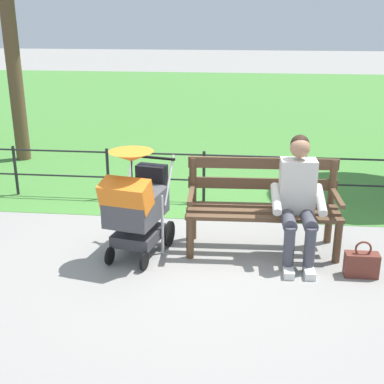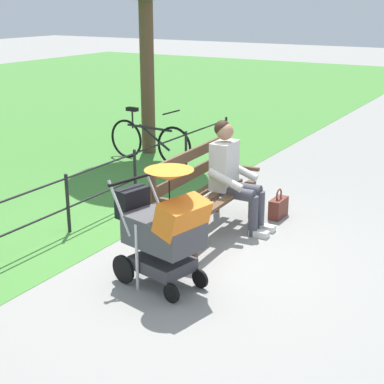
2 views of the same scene
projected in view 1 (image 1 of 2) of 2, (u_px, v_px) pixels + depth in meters
The scene contains 7 objects.
ground_plane at pixel (192, 248), 5.57m from camera, with size 60.00×60.00×0.00m, color gray.
grass_lawn at pixel (227, 106), 13.81m from camera, with size 40.00×16.00×0.01m, color #478438.
park_bench at pixel (262, 201), 5.42m from camera, with size 1.62×0.66×0.96m.
person_on_bench at pixel (298, 196), 5.13m from camera, with size 0.55×0.74×1.28m.
stroller at pixel (136, 202), 5.20m from camera, with size 0.67×0.96×1.15m.
handbag at pixel (361, 264), 4.94m from camera, with size 0.32×0.14×0.37m.
park_fence at pixel (225, 172), 6.75m from camera, with size 7.85×0.04×0.70m.
Camera 1 is at (-0.53, 5.02, 2.43)m, focal length 47.93 mm.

